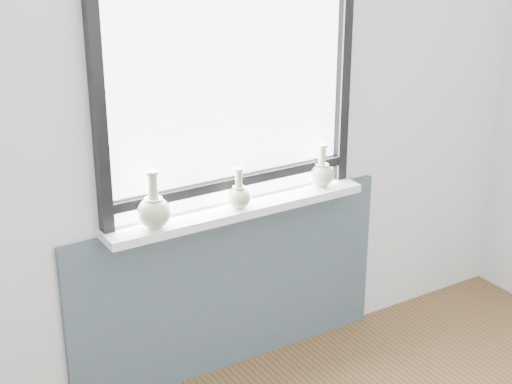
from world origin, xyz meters
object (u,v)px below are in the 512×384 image
windowsill (238,209)px  vase_b (239,195)px  vase_c (322,173)px  vase_a (154,210)px

windowsill → vase_b: (-0.01, -0.03, 0.08)m
vase_b → vase_c: vase_c is taller
windowsill → vase_a: bearing=-176.9°
vase_a → vase_c: size_ratio=1.21×
vase_c → vase_b: bearing=-176.5°
windowsill → vase_a: 0.45m
vase_a → vase_b: size_ratio=1.34×
windowsill → vase_c: bearing=0.3°
vase_b → vase_c: 0.49m
vase_a → vase_b: (0.42, -0.00, -0.02)m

